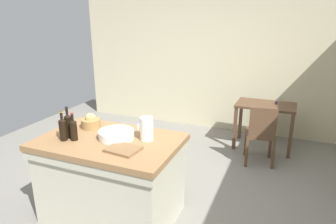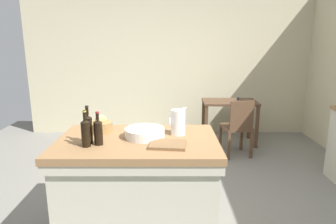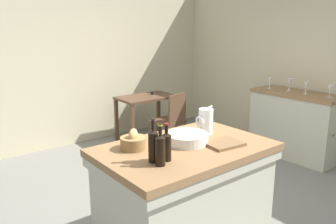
# 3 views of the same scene
# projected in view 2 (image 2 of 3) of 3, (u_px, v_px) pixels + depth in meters

# --- Properties ---
(ground_plane) EXTENTS (6.76, 6.76, 0.00)m
(ground_plane) POSITION_uv_depth(u_px,v_px,m) (172.00, 201.00, 3.30)
(ground_plane) COLOR slate
(wall_back) EXTENTS (5.32, 0.12, 2.60)m
(wall_back) POSITION_uv_depth(u_px,v_px,m) (170.00, 65.00, 5.53)
(wall_back) COLOR beige
(wall_back) RESTS_ON ground
(island_table) EXTENTS (1.41, 0.92, 0.89)m
(island_table) POSITION_uv_depth(u_px,v_px,m) (138.00, 182.00, 2.71)
(island_table) COLOR olive
(island_table) RESTS_ON ground
(writing_desk) EXTENTS (0.91, 0.58, 0.79)m
(writing_desk) POSITION_uv_depth(u_px,v_px,m) (229.00, 108.00, 5.05)
(writing_desk) COLOR #513826
(writing_desk) RESTS_ON ground
(wooden_chair) EXTENTS (0.47, 0.47, 0.89)m
(wooden_chair) POSITION_uv_depth(u_px,v_px,m) (237.00, 126.00, 4.48)
(wooden_chair) COLOR #513826
(wooden_chair) RESTS_ON ground
(pitcher) EXTENTS (0.17, 0.13, 0.27)m
(pitcher) POSITION_uv_depth(u_px,v_px,m) (177.00, 122.00, 2.71)
(pitcher) COLOR white
(pitcher) RESTS_ON island_table
(wash_bowl) EXTENTS (0.35, 0.35, 0.08)m
(wash_bowl) POSITION_uv_depth(u_px,v_px,m) (144.00, 133.00, 2.65)
(wash_bowl) COLOR white
(wash_bowl) RESTS_ON island_table
(bread_basket) EXTENTS (0.21, 0.21, 0.17)m
(bread_basket) POSITION_uv_depth(u_px,v_px,m) (101.00, 126.00, 2.80)
(bread_basket) COLOR olive
(bread_basket) RESTS_ON island_table
(cutting_board) EXTENTS (0.32, 0.27, 0.02)m
(cutting_board) POSITION_uv_depth(u_px,v_px,m) (167.00, 144.00, 2.44)
(cutting_board) COLOR brown
(cutting_board) RESTS_ON island_table
(wine_bottle_dark) EXTENTS (0.07, 0.07, 0.28)m
(wine_bottle_dark) POSITION_uv_depth(u_px,v_px,m) (98.00, 131.00, 2.44)
(wine_bottle_dark) COLOR black
(wine_bottle_dark) RESTS_ON island_table
(wine_bottle_amber) EXTENTS (0.07, 0.07, 0.32)m
(wine_bottle_amber) POSITION_uv_depth(u_px,v_px,m) (87.00, 128.00, 2.48)
(wine_bottle_amber) COLOR black
(wine_bottle_amber) RESTS_ON island_table
(wine_bottle_green) EXTENTS (0.07, 0.07, 0.30)m
(wine_bottle_green) POSITION_uv_depth(u_px,v_px,m) (85.00, 132.00, 2.40)
(wine_bottle_green) COLOR black
(wine_bottle_green) RESTS_ON island_table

